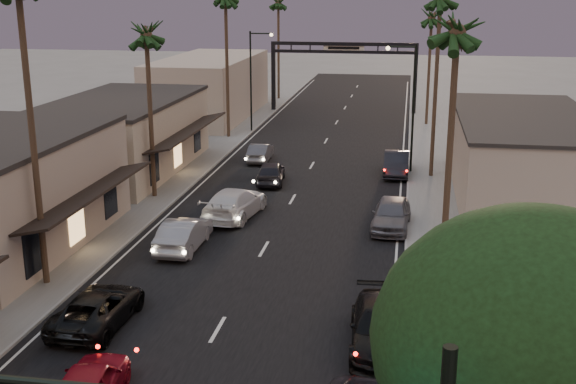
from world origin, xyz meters
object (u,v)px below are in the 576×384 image
(palm_ra, at_px, (458,21))
(curbside_black, at_px, (380,327))
(corner_tree, at_px, (537,355))
(palm_lc, at_px, (146,27))
(streetlight_right, at_px, (410,98))
(oncoming_pickup, at_px, (98,308))
(streetlight_left, at_px, (254,73))
(oncoming_silver, at_px, (184,234))
(arch, at_px, (344,59))
(palm_rc, at_px, (432,13))

(palm_ra, relative_size, curbside_black, 2.47)
(corner_tree, relative_size, curbside_black, 1.65)
(palm_lc, height_order, curbside_black, palm_lc)
(streetlight_right, relative_size, palm_ra, 0.68)
(corner_tree, xyz_separation_m, oncoming_pickup, (-14.15, 11.20, -5.27))
(streetlight_right, distance_m, oncoming_pickup, 29.16)
(streetlight_left, bearing_deg, oncoming_pickup, -86.74)
(oncoming_silver, distance_m, curbside_black, 13.40)
(corner_tree, bearing_deg, arch, 98.62)
(corner_tree, height_order, oncoming_silver, corner_tree)
(arch, xyz_separation_m, palm_lc, (-8.60, -34.00, 4.94))
(arch, relative_size, oncoming_pickup, 2.98)
(corner_tree, xyz_separation_m, oncoming_silver, (-13.44, 19.95, -5.18))
(palm_rc, distance_m, oncoming_silver, 39.89)
(streetlight_right, height_order, curbside_black, streetlight_right)
(palm_rc, xyz_separation_m, oncoming_pickup, (-13.28, -45.35, -9.76))
(streetlight_right, bearing_deg, streetlight_left, 136.79)
(palm_lc, bearing_deg, corner_tree, -57.66)
(palm_ra, xyz_separation_m, curbside_black, (-2.40, -5.32, -10.67))
(arch, relative_size, streetlight_right, 1.69)
(palm_ra, bearing_deg, corner_tree, -86.97)
(palm_lc, bearing_deg, curbside_black, -49.49)
(oncoming_silver, bearing_deg, palm_ra, 165.17)
(streetlight_left, distance_m, palm_ra, 37.87)
(corner_tree, bearing_deg, curbside_black, 106.27)
(arch, xyz_separation_m, streetlight_left, (-6.92, -12.00, -0.20))
(palm_lc, height_order, palm_ra, palm_ra)
(streetlight_left, xyz_separation_m, curbside_black, (13.12, -39.32, -4.55))
(arch, height_order, oncoming_silver, arch)
(arch, height_order, streetlight_right, streetlight_right)
(oncoming_pickup, bearing_deg, palm_rc, -105.12)
(streetlight_left, height_order, palm_lc, palm_lc)
(palm_lc, distance_m, oncoming_pickup, 20.29)
(palm_lc, relative_size, curbside_black, 2.28)
(palm_ra, relative_size, oncoming_pickup, 2.59)
(streetlight_left, relative_size, curbside_black, 1.68)
(arch, bearing_deg, palm_rc, -34.89)
(palm_rc, relative_size, oncoming_pickup, 2.39)
(oncoming_pickup, distance_m, curbside_black, 10.88)
(curbside_black, bearing_deg, oncoming_silver, 136.27)
(streetlight_right, xyz_separation_m, oncoming_pickup, (-11.60, -26.35, -4.62))
(palm_lc, bearing_deg, arch, 75.80)
(palm_lc, bearing_deg, streetlight_right, 30.11)
(curbside_black, bearing_deg, palm_lc, 127.42)
(oncoming_silver, bearing_deg, oncoming_pickup, 85.69)
(corner_tree, xyz_separation_m, palm_lc, (-18.08, 28.55, 4.49))
(palm_ra, bearing_deg, arch, 100.59)
(streetlight_right, bearing_deg, palm_ra, -85.43)
(corner_tree, xyz_separation_m, palm_ra, (-0.88, 16.55, 5.46))
(streetlight_left, bearing_deg, curbside_black, -71.55)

